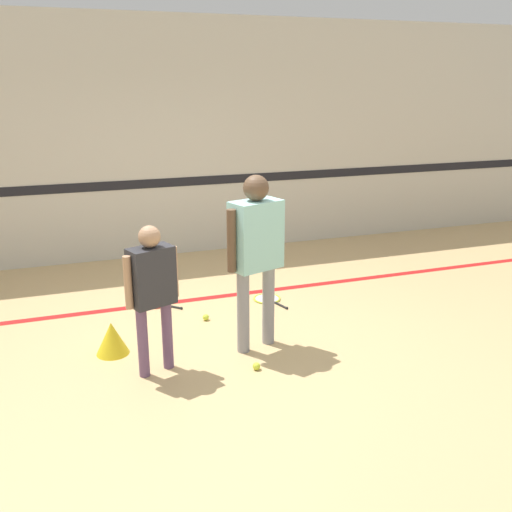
{
  "coord_description": "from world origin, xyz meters",
  "views": [
    {
      "loc": [
        -1.4,
        -4.6,
        2.37
      ],
      "look_at": [
        0.19,
        -0.06,
        0.88
      ],
      "focal_mm": 40.0,
      "sensor_mm": 36.0,
      "label": 1
    }
  ],
  "objects_px": {
    "person_student_left": "(152,284)",
    "racket_second_spare": "(156,303)",
    "racket_spare_on_floor": "(268,299)",
    "tennis_ball_near_instructor": "(256,366)",
    "tennis_ball_by_spare_racket": "(244,301)",
    "tennis_ball_stray_left": "(206,317)",
    "training_cone": "(112,338)",
    "person_instructor": "(256,244)"
  },
  "relations": [
    {
      "from": "person_student_left",
      "to": "racket_second_spare",
      "type": "height_order",
      "value": "person_student_left"
    },
    {
      "from": "racket_spare_on_floor",
      "to": "tennis_ball_near_instructor",
      "type": "xyz_separation_m",
      "value": [
        -0.66,
        -1.49,
        0.02
      ]
    },
    {
      "from": "person_student_left",
      "to": "racket_spare_on_floor",
      "type": "bearing_deg",
      "value": 19.86
    },
    {
      "from": "tennis_ball_by_spare_racket",
      "to": "tennis_ball_stray_left",
      "type": "bearing_deg",
      "value": -149.46
    },
    {
      "from": "racket_second_spare",
      "to": "tennis_ball_by_spare_racket",
      "type": "relative_size",
      "value": 7.25
    },
    {
      "from": "person_student_left",
      "to": "racket_spare_on_floor",
      "type": "height_order",
      "value": "person_student_left"
    },
    {
      "from": "racket_spare_on_floor",
      "to": "training_cone",
      "type": "relative_size",
      "value": 1.82
    },
    {
      "from": "person_instructor",
      "to": "tennis_ball_by_spare_racket",
      "type": "relative_size",
      "value": 24.28
    },
    {
      "from": "person_instructor",
      "to": "racket_second_spare",
      "type": "distance_m",
      "value": 1.81
    },
    {
      "from": "tennis_ball_near_instructor",
      "to": "training_cone",
      "type": "distance_m",
      "value": 1.34
    },
    {
      "from": "racket_spare_on_floor",
      "to": "person_instructor",
      "type": "bearing_deg",
      "value": -42.67
    },
    {
      "from": "tennis_ball_near_instructor",
      "to": "tennis_ball_by_spare_racket",
      "type": "height_order",
      "value": "same"
    },
    {
      "from": "racket_second_spare",
      "to": "tennis_ball_near_instructor",
      "type": "relative_size",
      "value": 7.25
    },
    {
      "from": "racket_second_spare",
      "to": "tennis_ball_near_instructor",
      "type": "xyz_separation_m",
      "value": [
        0.56,
        -1.77,
        0.02
      ]
    },
    {
      "from": "tennis_ball_by_spare_racket",
      "to": "tennis_ball_stray_left",
      "type": "distance_m",
      "value": 0.6
    },
    {
      "from": "person_student_left",
      "to": "racket_spare_on_floor",
      "type": "relative_size",
      "value": 2.33
    },
    {
      "from": "tennis_ball_stray_left",
      "to": "person_student_left",
      "type": "bearing_deg",
      "value": -126.15
    },
    {
      "from": "person_instructor",
      "to": "tennis_ball_near_instructor",
      "type": "distance_m",
      "value": 1.06
    },
    {
      "from": "person_instructor",
      "to": "tennis_ball_near_instructor",
      "type": "bearing_deg",
      "value": -127.6
    },
    {
      "from": "training_cone",
      "to": "tennis_ball_near_instructor",
      "type": "bearing_deg",
      "value": -32.46
    },
    {
      "from": "racket_spare_on_floor",
      "to": "training_cone",
      "type": "bearing_deg",
      "value": -83.54
    },
    {
      "from": "person_instructor",
      "to": "training_cone",
      "type": "relative_size",
      "value": 5.32
    },
    {
      "from": "person_instructor",
      "to": "tennis_ball_near_instructor",
      "type": "relative_size",
      "value": 24.28
    },
    {
      "from": "tennis_ball_stray_left",
      "to": "training_cone",
      "type": "relative_size",
      "value": 0.22
    },
    {
      "from": "person_instructor",
      "to": "person_student_left",
      "type": "height_order",
      "value": "person_instructor"
    },
    {
      "from": "person_instructor",
      "to": "racket_second_spare",
      "type": "height_order",
      "value": "person_instructor"
    },
    {
      "from": "racket_spare_on_floor",
      "to": "tennis_ball_near_instructor",
      "type": "distance_m",
      "value": 1.63
    },
    {
      "from": "racket_spare_on_floor",
      "to": "tennis_ball_near_instructor",
      "type": "relative_size",
      "value": 8.3
    },
    {
      "from": "racket_second_spare",
      "to": "tennis_ball_stray_left",
      "type": "xyz_separation_m",
      "value": [
        0.41,
        -0.61,
        0.02
      ]
    },
    {
      "from": "racket_spare_on_floor",
      "to": "racket_second_spare",
      "type": "height_order",
      "value": "same"
    },
    {
      "from": "racket_second_spare",
      "to": "training_cone",
      "type": "relative_size",
      "value": 1.59
    },
    {
      "from": "tennis_ball_near_instructor",
      "to": "tennis_ball_by_spare_racket",
      "type": "relative_size",
      "value": 1.0
    },
    {
      "from": "tennis_ball_by_spare_racket",
      "to": "training_cone",
      "type": "relative_size",
      "value": 0.22
    },
    {
      "from": "person_student_left",
      "to": "racket_second_spare",
      "type": "xyz_separation_m",
      "value": [
        0.25,
        1.51,
        -0.78
      ]
    },
    {
      "from": "tennis_ball_stray_left",
      "to": "tennis_ball_near_instructor",
      "type": "bearing_deg",
      "value": -82.89
    },
    {
      "from": "racket_spare_on_floor",
      "to": "racket_second_spare",
      "type": "distance_m",
      "value": 1.25
    },
    {
      "from": "racket_second_spare",
      "to": "person_instructor",
      "type": "bearing_deg",
      "value": -18.14
    },
    {
      "from": "person_instructor",
      "to": "training_cone",
      "type": "distance_m",
      "value": 1.55
    },
    {
      "from": "person_instructor",
      "to": "tennis_ball_by_spare_racket",
      "type": "xyz_separation_m",
      "value": [
        0.23,
        1.05,
        -0.96
      ]
    },
    {
      "from": "racket_spare_on_floor",
      "to": "tennis_ball_stray_left",
      "type": "distance_m",
      "value": 0.87
    },
    {
      "from": "person_student_left",
      "to": "tennis_ball_stray_left",
      "type": "xyz_separation_m",
      "value": [
        0.66,
        0.91,
        -0.76
      ]
    },
    {
      "from": "person_student_left",
      "to": "tennis_ball_stray_left",
      "type": "height_order",
      "value": "person_student_left"
    }
  ]
}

